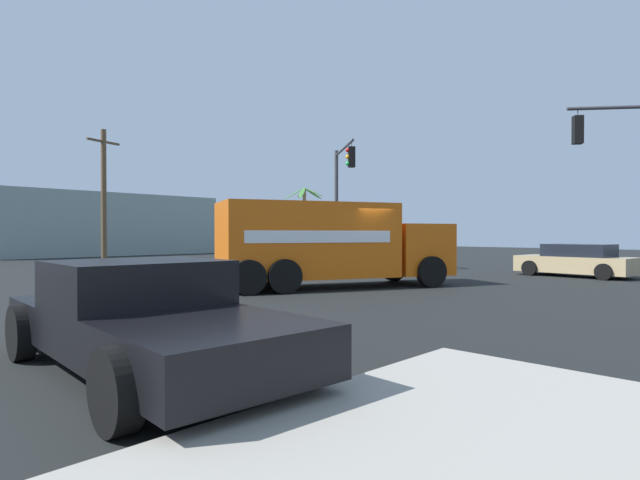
{
  "coord_description": "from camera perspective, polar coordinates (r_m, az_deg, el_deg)",
  "views": [
    {
      "loc": [
        -13.11,
        -10.49,
        1.72
      ],
      "look_at": [
        -1.2,
        0.94,
        1.52
      ],
      "focal_mm": 28.38,
      "sensor_mm": 36.0,
      "label": 1
    }
  ],
  "objects": [
    {
      "name": "ground_plane",
      "position": [
        16.88,
        5.15,
        -5.15
      ],
      "size": [
        100.0,
        100.0,
        0.0
      ],
      "primitive_type": "plane",
      "color": "black"
    },
    {
      "name": "sidewalk_corner_far",
      "position": [
        33.93,
        1.95,
        -2.09
      ],
      "size": [
        10.47,
        10.47,
        0.14
      ],
      "primitive_type": "cube",
      "color": "#9E998E",
      "rests_on": "ground"
    },
    {
      "name": "delivery_truck",
      "position": [
        16.28,
        1.07,
        -0.38
      ],
      "size": [
        7.85,
        5.52,
        2.69
      ],
      "color": "orange",
      "rests_on": "ground"
    },
    {
      "name": "traffic_light_primary",
      "position": [
        26.2,
        2.37,
        6.07
      ],
      "size": [
        2.94,
        3.67,
        6.11
      ],
      "color": "#38383D",
      "rests_on": "sidewalk_corner_far"
    },
    {
      "name": "pickup_black",
      "position": [
        6.73,
        -19.24,
        -7.81
      ],
      "size": [
        2.53,
        5.32,
        1.38
      ],
      "color": "black",
      "rests_on": "ground"
    },
    {
      "name": "sedan_tan",
      "position": [
        22.81,
        26.88,
        -2.12
      ],
      "size": [
        2.36,
        4.45,
        1.31
      ],
      "color": "tan",
      "rests_on": "ground"
    },
    {
      "name": "vending_machine_red",
      "position": [
        35.86,
        1.94,
        -0.35
      ],
      "size": [
        1.14,
        1.17,
        1.85
      ],
      "color": "red",
      "rests_on": "sidewalk_corner_far"
    },
    {
      "name": "palm_tree_far",
      "position": [
        37.97,
        -1.74,
        3.46
      ],
      "size": [
        3.04,
        3.14,
        5.07
      ],
      "color": "#7A6647",
      "rests_on": "sidewalk_corner_far"
    },
    {
      "name": "utility_pole",
      "position": [
        31.87,
        -23.2,
        4.77
      ],
      "size": [
        2.14,
        0.75,
        7.75
      ],
      "color": "brown",
      "rests_on": "ground"
    },
    {
      "name": "building_backdrop",
      "position": [
        44.67,
        -23.92,
        1.59
      ],
      "size": [
        18.92,
        6.0,
        4.93
      ],
      "primitive_type": "cube",
      "color": "gray",
      "rests_on": "ground"
    }
  ]
}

